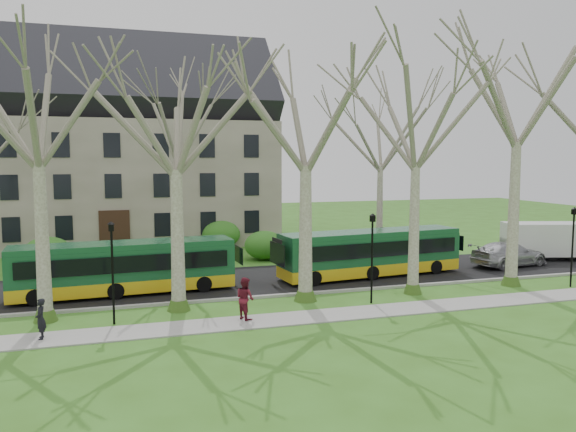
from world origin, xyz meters
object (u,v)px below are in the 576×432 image
at_px(bus_follow, 371,253).
at_px(sedan, 509,254).
at_px(van_a, 547,241).
at_px(pedestrian_a, 41,319).
at_px(bus_lead, 125,267).
at_px(pedestrian_b, 245,298).

bearing_deg(bus_follow, sedan, -5.41).
height_order(van_a, pedestrian_a, van_a).
height_order(bus_lead, sedan, bus_lead).
xyz_separation_m(bus_follow, sedan, (9.91, 0.18, -0.62)).
bearing_deg(pedestrian_b, pedestrian_a, 68.61).
relative_size(van_a, pedestrian_b, 3.17).
xyz_separation_m(bus_follow, pedestrian_a, (-17.30, -7.01, -0.61)).
xyz_separation_m(bus_follow, pedestrian_b, (-9.13, -6.67, -0.48)).
relative_size(bus_follow, van_a, 1.92).
bearing_deg(bus_follow, bus_lead, 175.01).
bearing_deg(bus_follow, pedestrian_a, -164.36).
bearing_deg(pedestrian_b, bus_lead, 14.13).
bearing_deg(bus_lead, van_a, -0.08).
bearing_deg(pedestrian_b, sedan, -94.05).
bearing_deg(van_a, bus_follow, -158.14).
distance_m(sedan, pedestrian_b, 20.23).
height_order(bus_lead, van_a, bus_lead).
distance_m(bus_lead, pedestrian_a, 7.43).
relative_size(bus_lead, bus_follow, 0.99).
relative_size(bus_lead, sedan, 2.05).
height_order(sedan, van_a, van_a).
xyz_separation_m(pedestrian_a, pedestrian_b, (8.17, 0.35, 0.13)).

